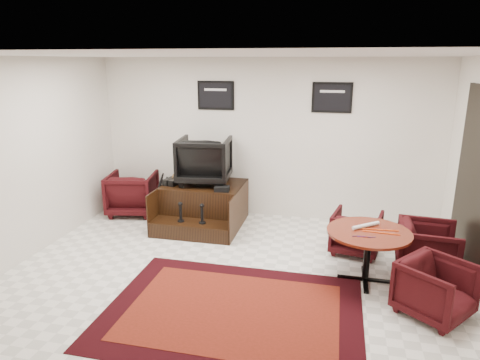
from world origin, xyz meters
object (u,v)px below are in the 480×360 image
(table_chair_window, at_px, (428,246))
(table_chair_back, at_px, (356,230))
(meeting_table, at_px, (368,237))
(table_chair_corner, at_px, (436,287))
(shine_podium, at_px, (203,206))
(shine_chair, at_px, (204,158))
(armchair_side, at_px, (132,191))

(table_chair_window, bearing_deg, table_chair_back, 68.51)
(meeting_table, relative_size, table_chair_corner, 1.48)
(table_chair_back, distance_m, table_chair_corner, 1.69)
(shine_podium, bearing_deg, shine_chair, 90.00)
(table_chair_back, xyz_separation_m, table_chair_window, (0.90, -0.45, 0.04))
(table_chair_corner, bearing_deg, table_chair_window, 33.76)
(table_chair_window, distance_m, table_chair_corner, 1.05)
(shine_podium, xyz_separation_m, meeting_table, (2.65, -1.45, 0.27))
(shine_podium, relative_size, armchair_side, 1.64)
(armchair_side, height_order, table_chair_corner, armchair_side)
(meeting_table, distance_m, table_chair_window, 0.92)
(shine_podium, bearing_deg, table_chair_window, -16.86)
(table_chair_back, bearing_deg, meeting_table, 108.66)
(shine_chair, xyz_separation_m, table_chair_back, (2.54, -0.74, -0.79))
(shine_podium, xyz_separation_m, table_chair_corner, (3.34, -2.09, 0.03))
(shine_podium, bearing_deg, table_chair_corner, -32.00)
(shine_chair, bearing_deg, armchair_side, -9.23)
(armchair_side, height_order, table_chair_back, armchair_side)
(table_chair_window, bearing_deg, shine_podium, 78.17)
(armchair_side, height_order, table_chair_window, armchair_side)
(table_chair_window, height_order, table_chair_corner, table_chair_window)
(shine_podium, xyz_separation_m, table_chair_window, (3.44, -1.04, 0.06))
(meeting_table, bearing_deg, armchair_side, 157.84)
(armchair_side, distance_m, table_chair_corner, 5.29)
(shine_chair, relative_size, table_chair_corner, 1.25)
(shine_podium, xyz_separation_m, shine_chair, (0.00, 0.14, 0.82))
(shine_podium, height_order, table_chair_window, table_chair_window)
(armchair_side, relative_size, table_chair_corner, 1.20)
(shine_podium, height_order, armchair_side, armchair_side)
(armchair_side, bearing_deg, meeting_table, 146.83)
(armchair_side, distance_m, table_chair_back, 4.05)
(table_chair_back, bearing_deg, shine_podium, -1.43)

